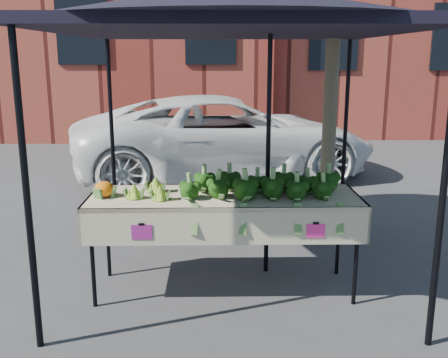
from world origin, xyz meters
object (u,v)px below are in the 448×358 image
(table, at_px, (224,243))
(street_tree, at_px, (334,27))
(canopy, at_px, (231,134))
(vehicle, at_px, (225,25))

(table, relative_size, street_tree, 0.50)
(table, xyz_separation_m, canopy, (0.07, 0.49, 0.92))
(canopy, distance_m, vehicle, 4.21)
(vehicle, relative_size, street_tree, 1.07)
(table, bearing_deg, street_tree, 53.62)
(canopy, relative_size, street_tree, 0.65)
(vehicle, bearing_deg, table, 166.26)
(canopy, xyz_separation_m, vehicle, (-0.03, 4.03, 1.23))
(table, height_order, vehicle, vehicle)
(table, distance_m, canopy, 1.05)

